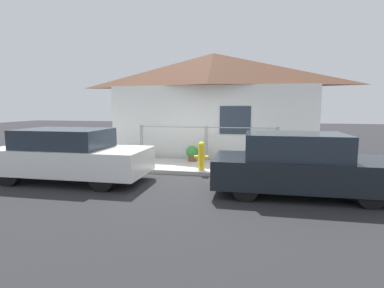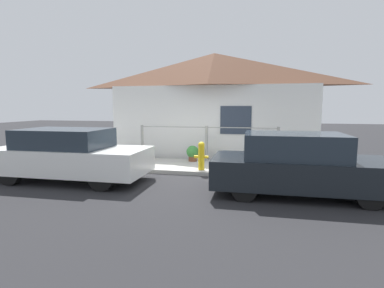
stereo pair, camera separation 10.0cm
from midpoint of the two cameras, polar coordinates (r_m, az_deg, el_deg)
The scene contains 8 objects.
ground_plane at distance 8.81m, azimuth 0.98°, elevation -6.09°, with size 60.00×60.00×0.00m, color #262628.
sidewalk at distance 9.75m, azimuth 2.20°, elevation -4.42°, with size 24.00×2.00×0.12m.
house at distance 11.97m, azimuth 4.44°, elevation 12.94°, with size 8.03×2.23×4.08m.
fence at distance 10.46m, azimuth 3.08°, elevation 0.44°, with size 4.90×0.10×1.23m.
car_left at distance 8.76m, azimuth -21.98°, elevation -1.92°, with size 4.19×1.80×1.42m.
car_right at distance 7.27m, azimuth 19.96°, elevation -3.76°, with size 3.99×1.80×1.41m.
fire_hydrant at distance 8.99m, azimuth 2.11°, elevation -2.13°, with size 0.44×0.20×0.85m.
potted_plant_near_hydrant at distance 10.41m, azimuth 0.39°, elevation -1.69°, with size 0.43×0.43×0.55m.
Camera 2 is at (1.80, -8.38, 2.02)m, focal length 28.00 mm.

